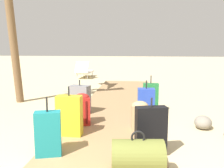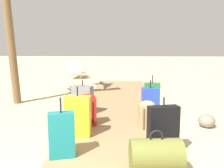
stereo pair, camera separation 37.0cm
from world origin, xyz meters
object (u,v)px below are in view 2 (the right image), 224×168
Objects in this scene: suitcase_teal at (62,135)px; duffel_bag_olive at (156,155)px; backpack_red at (88,109)px; suitcase_yellow at (78,116)px; backpack_tan at (147,114)px; suitcase_blue at (150,103)px; lounge_chair at (77,71)px; suitcase_green at (152,96)px; suitcase_grey at (83,100)px; suitcase_black at (163,128)px.

duffel_bag_olive is (1.18, -0.33, -0.10)m from suitcase_teal.
backpack_red is 0.58m from suitcase_yellow.
suitcase_yellow reaches higher than backpack_tan.
backpack_red is 0.72× the size of suitcase_yellow.
suitcase_blue is 1.29m from backpack_red.
suitcase_blue is at bearing -67.55° from lounge_chair.
lounge_chair is (-1.57, 7.16, -0.06)m from backpack_red.
suitcase_green reaches higher than duffel_bag_olive.
suitcase_blue is at bearing 86.10° from duffel_bag_olive.
suitcase_yellow is (0.07, 0.77, 0.03)m from suitcase_teal.
lounge_chair is (-1.42, 8.50, -0.05)m from suitcase_teal.
suitcase_grey is 1.15× the size of duffel_bag_olive.
suitcase_grey is (-1.44, 1.78, -0.01)m from suitcase_black.
suitcase_black is 1.53m from suitcase_blue.
backpack_red is (-1.06, 0.20, 0.04)m from backpack_tan.
suitcase_teal is at bearing -136.78° from backpack_tan.
suitcase_yellow is at bearing -126.95° from suitcase_green.
backpack_tan is 7.82m from lounge_chair.
suitcase_teal is (-1.21, -1.14, 0.03)m from backpack_tan.
duffel_bag_olive is 9.21m from lounge_chair.
suitcase_teal reaches higher than duffel_bag_olive.
suitcase_grey is 1.43m from suitcase_blue.
suitcase_green is at bearing -63.98° from lounge_chair.
backpack_tan is 0.72m from suitcase_blue.
backpack_tan is 0.71× the size of suitcase_grey.
backpack_tan is 1.66m from suitcase_teal.
suitcase_blue is (1.33, 1.85, 0.00)m from suitcase_teal.
suitcase_green is 1.01× the size of suitcase_blue.
lounge_chair is (-2.88, 5.89, -0.05)m from suitcase_green.
duffel_bag_olive is 0.41× the size of lounge_chair.
suitcase_black is 8.64m from lounge_chair.
suitcase_blue is (-0.03, 1.53, -0.01)m from suitcase_black.
suitcase_blue is (-0.12, -0.77, 0.01)m from suitcase_green.
suitcase_yellow is 0.53× the size of lounge_chair.
suitcase_grey is at bearing -78.18° from lounge_chair.
backpack_tan is at bearing 17.90° from suitcase_yellow.
suitcase_teal is 2.28m from suitcase_blue.
suitcase_grey is 0.93× the size of suitcase_green.
suitcase_black is 1.28× the size of backpack_red.
suitcase_green is 1.83m from backpack_red.
suitcase_black is 1.59m from backpack_red.
lounge_chair is at bearing 101.82° from suitcase_grey.
suitcase_grey is at bearing 143.40° from backpack_tan.
lounge_chair is at bearing 106.42° from duffel_bag_olive.
suitcase_teal is 1.03× the size of suitcase_blue.
suitcase_yellow reaches higher than suitcase_teal.
suitcase_blue is 7.20m from lounge_chair.
duffel_bag_olive is at bearing -105.32° from suitcase_black.
lounge_chair is at bearing 116.02° from suitcase_green.
suitcase_yellow is at bearing -139.53° from suitcase_blue.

